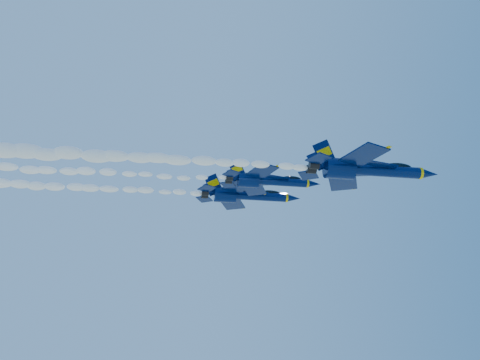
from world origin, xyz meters
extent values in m
cylinder|color=#01103C|center=(19.57, -13.27, 151.23)|extent=(9.90, 1.65, 1.65)
ellipsoid|color=#01103C|center=(12.64, -13.27, 151.18)|extent=(1.72, 2.97, 7.04)
cone|color=#01103C|center=(25.95, -13.27, 151.23)|extent=(2.86, 1.65, 1.65)
cylinder|color=#E3B700|center=(24.63, -13.27, 151.23)|extent=(0.39, 1.72, 1.72)
ellipsoid|color=black|center=(21.44, -13.27, 152.06)|extent=(3.96, 1.29, 1.09)
cube|color=#E3B700|center=(21.44, -13.27, 151.73)|extent=(4.62, 1.10, 0.20)
cube|color=#01103C|center=(14.62, -17.67, 151.23)|extent=(5.90, 6.99, 0.20)
cube|color=#01103C|center=(14.62, -8.87, 151.23)|extent=(5.90, 6.99, 0.20)
cube|color=#E3B700|center=(16.16, -17.67, 151.34)|extent=(2.65, 5.51, 0.11)
cube|color=#E3B700|center=(16.16, -8.87, 151.34)|extent=(2.65, 5.51, 0.11)
cube|color=#01103C|center=(10.22, -14.43, 152.88)|extent=(3.58, 1.13, 3.86)
cube|color=#01103C|center=(10.22, -12.12, 152.88)|extent=(3.58, 1.13, 3.86)
cylinder|color=black|center=(8.79, -13.99, 151.12)|extent=(1.32, 1.21, 1.21)
cylinder|color=black|center=(8.79, -12.56, 151.12)|extent=(1.32, 1.21, 1.21)
cube|color=#E3B700|center=(16.27, -13.27, 152.09)|extent=(12.10, 0.39, 0.09)
ellipsoid|color=white|center=(-14.53, -13.27, 150.88)|extent=(45.54, 2.15, 1.93)
cylinder|color=#01103C|center=(6.64, -3.84, 152.92)|extent=(7.74, 1.29, 1.29)
ellipsoid|color=#01103C|center=(1.22, -3.84, 152.88)|extent=(1.34, 2.32, 5.51)
cone|color=#01103C|center=(11.63, -3.84, 152.92)|extent=(2.24, 1.29, 1.29)
cylinder|color=#E3B700|center=(10.60, -3.84, 152.92)|extent=(0.30, 1.34, 1.34)
ellipsoid|color=black|center=(8.10, -3.84, 153.56)|extent=(3.10, 1.01, 0.85)
cube|color=#E3B700|center=(8.10, -3.84, 153.31)|extent=(3.61, 0.86, 0.15)
cube|color=#01103C|center=(2.77, -7.29, 152.92)|extent=(4.61, 5.47, 0.15)
cube|color=#01103C|center=(2.77, -0.40, 152.92)|extent=(4.61, 5.47, 0.15)
cube|color=#E3B700|center=(3.97, -7.29, 153.01)|extent=(2.08, 4.31, 0.09)
cube|color=#E3B700|center=(3.97, -0.40, 153.01)|extent=(2.08, 4.31, 0.09)
cube|color=#01103C|center=(-0.67, -4.75, 154.21)|extent=(2.80, 0.89, 3.02)
cube|color=#01103C|center=(-0.67, -2.94, 154.21)|extent=(2.80, 0.89, 3.02)
cylinder|color=black|center=(-1.79, -4.40, 152.83)|extent=(1.03, 0.95, 0.95)
cylinder|color=black|center=(-1.79, -3.28, 152.83)|extent=(1.03, 0.95, 0.95)
cube|color=#E3B700|center=(4.06, -3.84, 153.59)|extent=(9.47, 0.30, 0.07)
ellipsoid|color=white|center=(-24.99, -3.84, 152.59)|extent=(45.54, 1.68, 1.51)
cylinder|color=#01103C|center=(4.69, 4.48, 153.79)|extent=(8.74, 1.46, 1.46)
ellipsoid|color=#01103C|center=(-1.43, 4.48, 153.74)|extent=(1.52, 2.62, 6.22)
cone|color=#01103C|center=(10.33, 4.48, 153.79)|extent=(2.53, 1.46, 1.46)
cylinder|color=#E3B700|center=(9.16, 4.48, 153.79)|extent=(0.34, 1.52, 1.52)
ellipsoid|color=black|center=(6.35, 4.48, 154.52)|extent=(3.50, 1.14, 0.96)
cube|color=#E3B700|center=(6.35, 4.48, 154.23)|extent=(4.08, 0.97, 0.17)
cube|color=#01103C|center=(0.32, 0.60, 153.79)|extent=(5.21, 6.17, 0.17)
cube|color=#01103C|center=(0.32, 8.37, 153.79)|extent=(5.21, 6.17, 0.17)
cube|color=#E3B700|center=(1.68, 0.60, 153.89)|extent=(2.34, 4.87, 0.10)
cube|color=#E3B700|center=(1.68, 8.37, 153.89)|extent=(2.34, 4.87, 0.10)
cube|color=#01103C|center=(-3.56, 3.46, 155.25)|extent=(3.16, 1.00, 3.41)
cube|color=#01103C|center=(-3.56, 5.50, 155.25)|extent=(3.16, 1.00, 3.41)
cylinder|color=black|center=(-4.83, 3.85, 153.70)|extent=(1.17, 1.07, 1.07)
cylinder|color=black|center=(-4.83, 5.11, 153.70)|extent=(1.17, 1.07, 1.07)
cube|color=#E3B700|center=(1.78, 4.48, 154.55)|extent=(10.68, 0.34, 0.08)
ellipsoid|color=white|center=(-28.08, 4.48, 153.46)|extent=(45.54, 1.89, 1.70)
camera|label=1|loc=(-10.85, -78.11, 118.72)|focal=40.00mm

